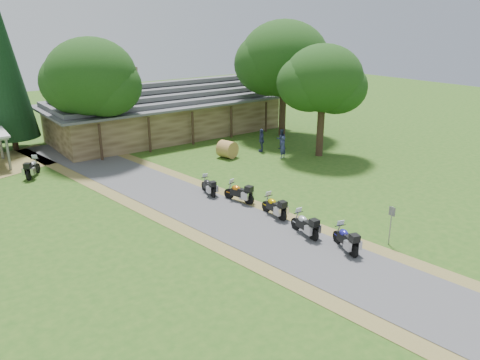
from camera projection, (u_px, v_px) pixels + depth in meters
ground at (301, 251)px, 21.64m from camera, size 120.00×120.00×0.00m
driveway at (241, 224)px, 24.40m from camera, size 51.95×51.95×0.00m
lodge at (167, 108)px, 42.43m from camera, size 21.40×9.40×4.90m
motorcycle_row_a at (346, 238)px, 21.51m from camera, size 1.13×1.92×1.25m
motorcycle_row_b at (305, 223)px, 23.00m from camera, size 0.79×1.88×1.25m
motorcycle_row_c at (274, 206)px, 25.19m from camera, size 0.70×1.86×1.25m
motorcycle_row_d at (239, 191)px, 27.21m from camera, size 1.11×1.95×1.27m
motorcycle_row_e at (208, 185)px, 28.42m from camera, size 0.81×1.74×1.14m
motorcycle_carport_b at (33, 167)px, 31.54m from camera, size 1.63×1.96×1.33m
person_a at (283, 145)px, 35.62m from camera, size 0.64×0.52×2.01m
person_b at (281, 137)px, 38.22m from camera, size 0.67×0.61×1.91m
person_c at (261, 138)px, 37.35m from camera, size 0.73×0.76×2.17m
hay_bale at (227, 149)px, 35.85m from camera, size 1.57×1.49×1.31m
sign_post at (390, 226)px, 21.93m from camera, size 0.35×0.06×1.94m
oak_lodge_left at (93, 93)px, 34.84m from camera, size 6.72×6.72×9.85m
oak_lodge_right at (284, 74)px, 41.05m from camera, size 7.74×7.74×11.06m
oak_driveway at (322, 94)px, 35.01m from camera, size 5.88×5.88×9.64m
cedar_near at (3, 67)px, 35.99m from camera, size 4.06×4.06×13.21m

